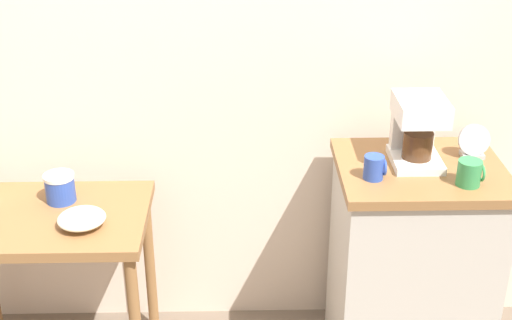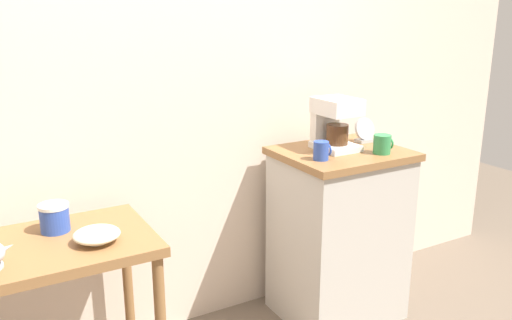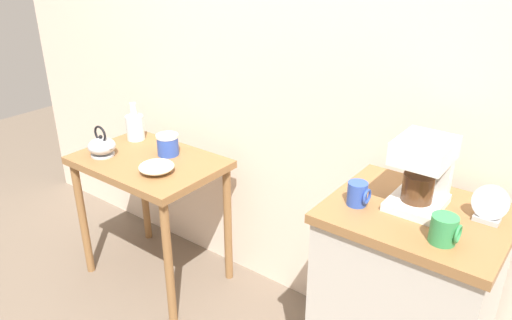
# 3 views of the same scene
# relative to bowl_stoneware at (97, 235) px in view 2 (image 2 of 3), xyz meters

# --- Properties ---
(back_wall) EXTENTS (4.40, 0.10, 2.80)m
(back_wall) POSITION_rel_bowl_stoneware_xyz_m (0.57, 0.48, 0.63)
(back_wall) COLOR beige
(back_wall) RESTS_ON ground_plane
(wooden_table) EXTENTS (0.77, 0.53, 0.74)m
(wooden_table) POSITION_rel_bowl_stoneware_xyz_m (-0.16, 0.09, -0.14)
(wooden_table) COLOR olive
(wooden_table) RESTS_ON ground_plane
(kitchen_counter) EXTENTS (0.62, 0.53, 0.91)m
(kitchen_counter) POSITION_rel_bowl_stoneware_xyz_m (1.25, 0.11, -0.31)
(kitchen_counter) COLOR #BCB7AD
(kitchen_counter) RESTS_ON ground_plane
(bowl_stoneware) EXTENTS (0.18, 0.18, 0.06)m
(bowl_stoneware) POSITION_rel_bowl_stoneware_xyz_m (0.00, 0.00, 0.00)
(bowl_stoneware) COLOR beige
(bowl_stoneware) RESTS_ON wooden_table
(canister_enamel) EXTENTS (0.12, 0.12, 0.11)m
(canister_enamel) POSITION_rel_bowl_stoneware_xyz_m (-0.12, 0.19, 0.03)
(canister_enamel) COLOR #2D4CAD
(canister_enamel) RESTS_ON wooden_table
(coffee_maker) EXTENTS (0.18, 0.22, 0.26)m
(coffee_maker) POSITION_rel_bowl_stoneware_xyz_m (1.23, 0.16, 0.28)
(coffee_maker) COLOR white
(coffee_maker) RESTS_ON kitchen_counter
(mug_tall_green) EXTENTS (0.09, 0.09, 0.09)m
(mug_tall_green) POSITION_rel_bowl_stoneware_xyz_m (1.38, -0.03, 0.19)
(mug_tall_green) COLOR #338C4C
(mug_tall_green) RESTS_ON kitchen_counter
(mug_blue) EXTENTS (0.08, 0.07, 0.09)m
(mug_blue) POSITION_rel_bowl_stoneware_xyz_m (1.06, 0.02, 0.19)
(mug_blue) COLOR #2D4CAD
(mug_blue) RESTS_ON kitchen_counter
(table_clock) EXTENTS (0.12, 0.06, 0.13)m
(table_clock) POSITION_rel_bowl_stoneware_xyz_m (1.46, 0.19, 0.20)
(table_clock) COLOR #B2B5BA
(table_clock) RESTS_ON kitchen_counter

